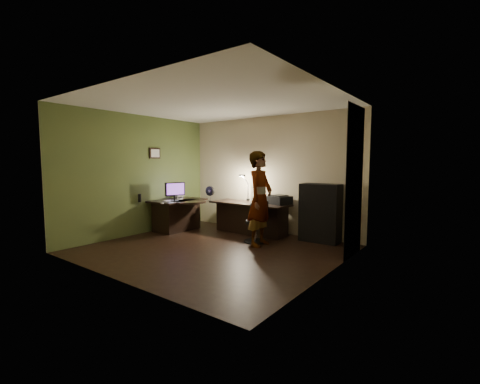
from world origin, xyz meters
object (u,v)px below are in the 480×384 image
Objects in this scene: monitor at (174,194)px; office_chair at (255,222)px; cabinet at (320,213)px; desk_right at (249,218)px; desk_left at (178,215)px; person at (260,199)px.

monitor reaches higher than office_chair.
office_chair is at bearing 29.25° from monitor.
monitor is (-3.03, -1.24, 0.30)m from cabinet.
cabinet is (1.60, 0.27, 0.24)m from desk_right.
cabinet is 3.29m from monitor.
desk_right is 0.81m from office_chair.
monitor reaches higher than desk_left.
person is (2.37, -0.02, 0.55)m from desk_left.
desk_left is 2.16m from office_chair.
desk_left is at bearing -153.89° from desk_right.
desk_left is 2.43m from person.
desk_right is 1.03× the size of person.
desk_right is at bearing 40.13° from person.
desk_left reaches higher than desk_right.
office_chair is at bearing 46.13° from person.
person is at bearing -130.00° from cabinet.
cabinet is at bearing 40.36° from office_chair.
cabinet is 1.41× the size of office_chair.
desk_left is at bearing -163.66° from cabinet.
cabinet is at bearing 40.31° from monitor.
cabinet reaches higher than office_chair.
monitor is 2.22m from person.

